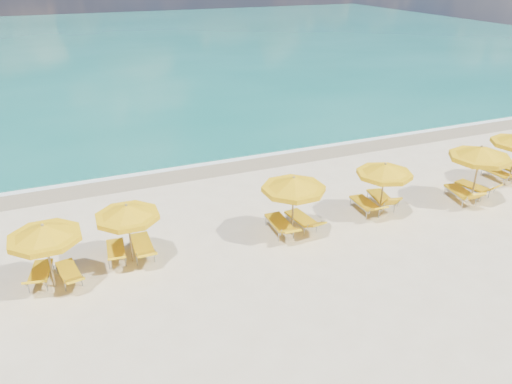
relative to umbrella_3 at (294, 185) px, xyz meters
name	(u,v)px	position (x,y,z in m)	size (l,w,h in m)	color
ground_plane	(272,238)	(-0.80, 0.04, -2.00)	(120.00, 120.00, 0.00)	beige
ocean	(103,46)	(-0.80, 48.04, -2.00)	(120.00, 80.00, 0.30)	#12665B
wet_sand_band	(210,167)	(-0.80, 7.44, -2.00)	(120.00, 2.60, 0.01)	tan
foam_line	(205,162)	(-0.80, 8.24, -2.00)	(120.00, 1.20, 0.03)	white
whitecap_near	(67,126)	(-6.80, 17.04, -2.00)	(14.00, 0.36, 0.05)	white
whitecap_far	(240,83)	(7.20, 24.04, -2.00)	(18.00, 0.30, 0.05)	white
umbrella_1	(44,233)	(-8.26, -0.08, -0.10)	(2.89, 2.89, 2.23)	tan
umbrella_2	(127,213)	(-5.76, 0.45, -0.16)	(2.81, 2.81, 2.15)	tan
umbrella_3	(294,185)	(0.00, 0.00, 0.00)	(3.06, 3.06, 2.34)	tan
umbrella_4	(385,171)	(3.96, 0.11, -0.12)	(2.26, 2.26, 2.20)	tan
umbrella_5	(480,154)	(8.22, -0.38, 0.11)	(2.88, 2.88, 2.47)	tan
lounger_1_left	(41,276)	(-8.62, 0.32, -1.78)	(0.90, 1.84, 0.75)	#A5A8AD
lounger_1_right	(69,275)	(-7.79, 0.07, -1.79)	(0.84, 1.82, 0.64)	#A5A8AD
lounger_2_left	(116,254)	(-6.24, 0.75, -1.78)	(0.74, 1.84, 0.73)	#A5A8AD
lounger_2_right	(143,249)	(-5.36, 0.70, -1.76)	(0.70, 2.03, 0.74)	#A5A8AD
lounger_3_left	(280,227)	(-0.36, 0.30, -1.76)	(0.72, 2.02, 0.72)	#A5A8AD
lounger_3_right	(302,222)	(0.55, 0.30, -1.77)	(0.84, 1.99, 0.74)	#A5A8AD
lounger_4_left	(365,207)	(3.48, 0.45, -1.77)	(0.73, 1.96, 0.79)	#A5A8AD
lounger_4_right	(381,201)	(4.37, 0.62, -1.75)	(1.00, 2.01, 0.93)	#A5A8AD
lounger_5_left	(461,196)	(7.75, -0.23, -1.75)	(1.00, 2.06, 0.91)	#A5A8AD
lounger_5_right	(473,190)	(8.71, 0.04, -1.77)	(0.96, 1.93, 0.86)	#A5A8AD
lounger_6_left	(498,176)	(10.90, 0.81, -1.77)	(0.71, 1.92, 0.76)	#A5A8AD
lounger_6_right	(509,171)	(11.90, 1.09, -1.79)	(0.80, 1.67, 0.78)	#A5A8AD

